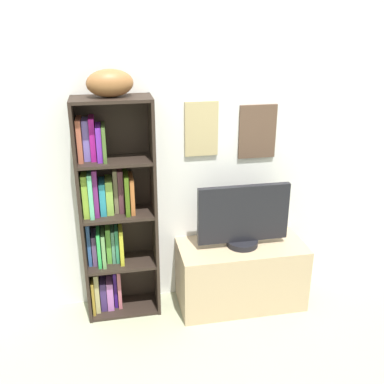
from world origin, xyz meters
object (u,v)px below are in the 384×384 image
at_px(tv_stand, 241,274).
at_px(television, 243,217).
at_px(bookshelf, 111,215).
at_px(football, 110,83).

xyz_separation_m(tv_stand, television, (0.00, 0.00, 0.45)).
height_order(bookshelf, television, bookshelf).
xyz_separation_m(football, tv_stand, (0.84, -0.08, -1.36)).
bearing_deg(bookshelf, tv_stand, -7.25).
distance_m(tv_stand, television, 0.45).
distance_m(bookshelf, television, 0.90).
distance_m(football, tv_stand, 1.60).
bearing_deg(television, tv_stand, -90.00).
relative_size(bookshelf, football, 5.42).
height_order(bookshelf, football, football).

